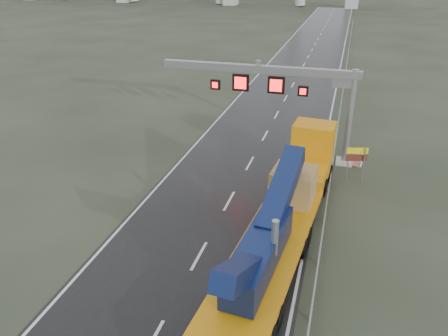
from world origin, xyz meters
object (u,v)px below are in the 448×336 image
(sign_gantry, at_px, (286,87))
(heavy_haul_truck, at_px, (287,202))
(striped_barrier, at_px, (357,159))
(exit_sign_pair, at_px, (356,157))

(sign_gantry, height_order, heavy_haul_truck, sign_gantry)
(sign_gantry, distance_m, heavy_haul_truck, 11.14)
(sign_gantry, height_order, striped_barrier, sign_gantry)
(heavy_haul_truck, bearing_deg, striped_barrier, 74.38)
(heavy_haul_truck, bearing_deg, exit_sign_pair, 69.44)
(heavy_haul_truck, relative_size, exit_sign_pair, 8.28)
(striped_barrier, bearing_deg, heavy_haul_truck, -92.29)
(sign_gantry, relative_size, exit_sign_pair, 5.91)
(sign_gantry, xyz_separation_m, heavy_haul_truck, (1.90, -10.33, -3.73))
(exit_sign_pair, height_order, striped_barrier, exit_sign_pair)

